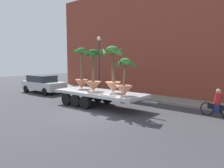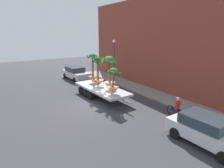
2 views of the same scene
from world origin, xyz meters
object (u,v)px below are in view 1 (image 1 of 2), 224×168
potted_palm_middle (113,70)px  cyclist (218,105)px  potted_palm_extra (81,71)px  flatbed_trailer (96,94)px  street_lamp (99,57)px  trailing_car (43,84)px  potted_palm_front (124,81)px  potted_palm_rear (93,75)px

potted_palm_middle → cyclist: (5.60, 2.06, -1.70)m
potted_palm_extra → flatbed_trailer: bearing=-5.2°
street_lamp → potted_palm_middle: bearing=-36.8°
trailing_car → street_lamp: bearing=36.8°
flatbed_trailer → street_lamp: street_lamp is taller
trailing_car → potted_palm_extra: bearing=-5.8°
potted_palm_front → street_lamp: size_ratio=0.44×
potted_palm_middle → cyclist: bearing=20.2°
potted_palm_extra → cyclist: size_ratio=1.55×
flatbed_trailer → potted_palm_rear: potted_palm_rear is taller
potted_palm_middle → trailing_car: size_ratio=0.64×
street_lamp → potted_palm_extra: bearing=-62.3°
potted_palm_rear → potted_palm_front: bearing=-0.9°
potted_palm_rear → potted_palm_extra: potted_palm_extra is taller
potted_palm_extra → cyclist: (8.35, 2.25, -1.53)m
flatbed_trailer → potted_palm_extra: potted_palm_extra is taller
potted_palm_middle → potted_palm_rear: bearing=-163.5°
potted_palm_rear → trailing_car: potted_palm_rear is taller
cyclist → trailing_car: (-14.43, -1.63, 0.16)m
potted_palm_front → potted_palm_extra: (-4.03, 0.25, 0.38)m
street_lamp → trailing_car: bearing=-143.2°
potted_palm_rear → potted_palm_extra: (-1.41, 0.21, 0.19)m
potted_palm_front → street_lamp: 7.30m
flatbed_trailer → potted_palm_rear: size_ratio=2.68×
potted_palm_middle → trailing_car: potted_palm_middle is taller
potted_palm_extra → trailing_car: potted_palm_extra is taller
potted_palm_rear → potted_palm_front: potted_palm_rear is taller
potted_palm_front → potted_palm_extra: bearing=176.4°
cyclist → street_lamp: (-10.29, 1.45, 2.56)m
cyclist → potted_palm_middle: bearing=-159.8°
potted_palm_middle → potted_palm_front: bearing=-18.8°
cyclist → potted_palm_extra: bearing=-164.9°
potted_palm_rear → street_lamp: street_lamp is taller
potted_palm_middle → street_lamp: street_lamp is taller
potted_palm_extra → cyclist: 8.78m
cyclist → trailing_car: 14.52m
potted_palm_front → potted_palm_extra: size_ratio=0.75×
potted_palm_front → street_lamp: (-5.97, 3.95, 1.41)m
flatbed_trailer → trailing_car: bearing=174.4°
cyclist → flatbed_trailer: bearing=-160.4°
potted_palm_middle → street_lamp: 5.93m
potted_palm_middle → potted_palm_front: (1.28, -0.44, -0.55)m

